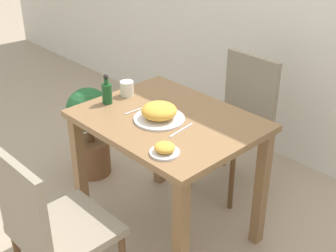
{
  "coord_description": "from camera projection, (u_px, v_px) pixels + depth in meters",
  "views": [
    {
      "loc": [
        1.6,
        -1.52,
        1.89
      ],
      "look_at": [
        0.0,
        0.0,
        0.72
      ],
      "focal_mm": 50.0,
      "sensor_mm": 36.0,
      "label": 1
    }
  ],
  "objects": [
    {
      "name": "drink_cup",
      "position": [
        127.0,
        89.0,
        2.71
      ],
      "size": [
        0.08,
        0.08,
        0.09
      ],
      "color": "silver",
      "rests_on": "dining_table"
    },
    {
      "name": "ground_plane",
      "position": [
        168.0,
        230.0,
        2.84
      ],
      "size": [
        16.0,
        16.0,
        0.0
      ],
      "primitive_type": "plane",
      "color": "tan"
    },
    {
      "name": "potted_plant_left",
      "position": [
        90.0,
        128.0,
        3.23
      ],
      "size": [
        0.3,
        0.3,
        0.65
      ],
      "color": "brown",
      "rests_on": "ground_plane"
    },
    {
      "name": "chair_near",
      "position": [
        50.0,
        226.0,
        2.1
      ],
      "size": [
        0.42,
        0.42,
        0.9
      ],
      "rotation": [
        0.0,
        0.0,
        3.14
      ],
      "color": "gray",
      "rests_on": "ground_plane"
    },
    {
      "name": "sauce_bottle",
      "position": [
        107.0,
        92.0,
        2.61
      ],
      "size": [
        0.06,
        0.06,
        0.17
      ],
      "color": "#194C23",
      "rests_on": "dining_table"
    },
    {
      "name": "spoon_utensil",
      "position": [
        181.0,
        130.0,
        2.35
      ],
      "size": [
        0.03,
        0.18,
        0.0
      ],
      "rotation": [
        0.0,
        0.0,
        1.69
      ],
      "color": "silver",
      "rests_on": "dining_table"
    },
    {
      "name": "dining_table",
      "position": [
        168.0,
        139.0,
        2.54
      ],
      "size": [
        0.94,
        0.73,
        0.77
      ],
      "color": "olive",
      "rests_on": "ground_plane"
    },
    {
      "name": "side_plate",
      "position": [
        165.0,
        149.0,
        2.14
      ],
      "size": [
        0.14,
        0.14,
        0.05
      ],
      "color": "white",
      "rests_on": "dining_table"
    },
    {
      "name": "food_plate",
      "position": [
        159.0,
        113.0,
        2.44
      ],
      "size": [
        0.27,
        0.27,
        0.09
      ],
      "color": "white",
      "rests_on": "dining_table"
    },
    {
      "name": "chair_far",
      "position": [
        238.0,
        116.0,
        3.07
      ],
      "size": [
        0.42,
        0.42,
        0.9
      ],
      "color": "gray",
      "rests_on": "ground_plane"
    },
    {
      "name": "fork_utensil",
      "position": [
        139.0,
        109.0,
        2.56
      ],
      "size": [
        0.02,
        0.19,
        0.0
      ],
      "rotation": [
        0.0,
        0.0,
        1.5
      ],
      "color": "silver",
      "rests_on": "dining_table"
    }
  ]
}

